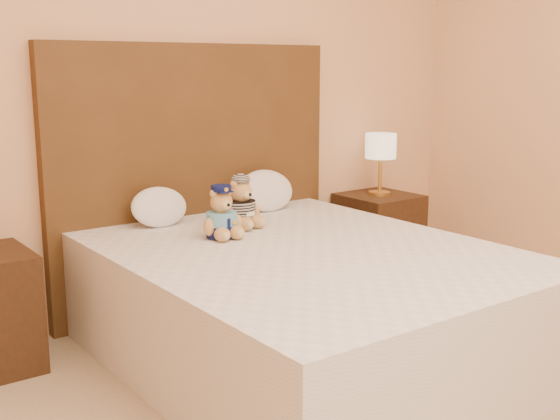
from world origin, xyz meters
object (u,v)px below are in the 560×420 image
(nightstand_right, at_px, (378,235))
(teddy_police, at_px, (222,212))
(bed, at_px, (305,306))
(lamp, at_px, (381,149))
(pillow_left, at_px, (159,205))
(teddy_prisoner, at_px, (241,203))
(pillow_right, at_px, (266,189))

(nightstand_right, height_order, teddy_police, teddy_police)
(bed, bearing_deg, lamp, 32.62)
(teddy_police, height_order, pillow_left, teddy_police)
(teddy_prisoner, bearing_deg, nightstand_right, 2.27)
(lamp, bearing_deg, pillow_left, 178.91)
(bed, bearing_deg, nightstand_right, 32.62)
(teddy_police, xyz_separation_m, teddy_prisoner, (0.20, 0.13, 0.00))
(teddy_prisoner, distance_m, pillow_right, 0.46)
(teddy_prisoner, relative_size, pillow_left, 0.83)
(pillow_right, bearing_deg, bed, -113.68)
(lamp, bearing_deg, teddy_prisoner, -168.46)
(nightstand_right, height_order, pillow_left, pillow_left)
(lamp, relative_size, teddy_police, 1.55)
(teddy_police, distance_m, teddy_prisoner, 0.24)
(lamp, bearing_deg, teddy_police, -165.01)
(bed, distance_m, teddy_prisoner, 0.68)
(bed, distance_m, pillow_left, 0.97)
(lamp, distance_m, pillow_left, 1.59)
(lamp, bearing_deg, nightstand_right, 0.00)
(pillow_left, distance_m, pillow_right, 0.69)
(bed, xyz_separation_m, pillow_left, (-0.32, 0.83, 0.39))
(teddy_police, height_order, teddy_prisoner, teddy_prisoner)
(nightstand_right, xyz_separation_m, pillow_right, (-0.89, 0.03, 0.40))
(nightstand_right, height_order, teddy_prisoner, teddy_prisoner)
(bed, bearing_deg, teddy_police, 115.52)
(teddy_police, bearing_deg, pillow_left, 108.10)
(lamp, xyz_separation_m, pillow_left, (-1.57, 0.03, -0.19))
(teddy_police, bearing_deg, lamp, 16.10)
(teddy_police, bearing_deg, teddy_prisoner, 34.68)
(lamp, relative_size, pillow_right, 1.11)
(teddy_prisoner, bearing_deg, bed, -99.59)
(nightstand_right, xyz_separation_m, teddy_police, (-1.45, -0.39, 0.40))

